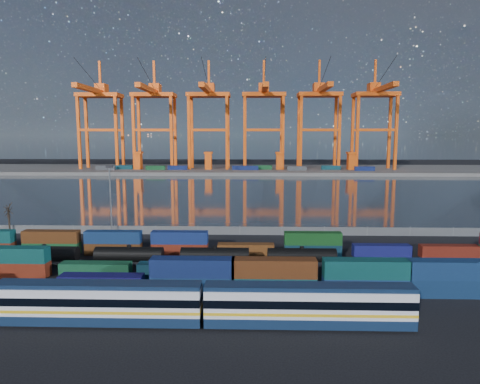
{
  "coord_description": "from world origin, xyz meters",
  "views": [
    {
      "loc": [
        2.94,
        -71.22,
        23.45
      ],
      "look_at": [
        0.0,
        30.0,
        10.0
      ],
      "focal_mm": 32.0,
      "sensor_mm": 36.0,
      "label": 1
    }
  ],
  "objects_px": {
    "tanker_string": "(87,255)",
    "bare_tree": "(9,219)",
    "passenger_train": "(99,303)",
    "gantry_cranes": "(236,104)"
  },
  "relations": [
    {
      "from": "passenger_train",
      "to": "gantry_cranes",
      "type": "bearing_deg",
      "value": 87.81
    },
    {
      "from": "tanker_string",
      "to": "gantry_cranes",
      "type": "xyz_separation_m",
      "value": [
        19.47,
        200.12,
        41.28
      ]
    },
    {
      "from": "bare_tree",
      "to": "gantry_cranes",
      "type": "xyz_separation_m",
      "value": [
        47.42,
        176.14,
        39.43
      ]
    },
    {
      "from": "passenger_train",
      "to": "bare_tree",
      "type": "height_order",
      "value": "bare_tree"
    },
    {
      "from": "tanker_string",
      "to": "passenger_train",
      "type": "bearing_deg",
      "value": -65.61
    },
    {
      "from": "passenger_train",
      "to": "bare_tree",
      "type": "relative_size",
      "value": 10.1
    },
    {
      "from": "tanker_string",
      "to": "bare_tree",
      "type": "height_order",
      "value": "bare_tree"
    },
    {
      "from": "bare_tree",
      "to": "gantry_cranes",
      "type": "bearing_deg",
      "value": 74.93
    },
    {
      "from": "passenger_train",
      "to": "tanker_string",
      "type": "distance_m",
      "value": 26.35
    },
    {
      "from": "tanker_string",
      "to": "gantry_cranes",
      "type": "height_order",
      "value": "gantry_cranes"
    }
  ]
}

